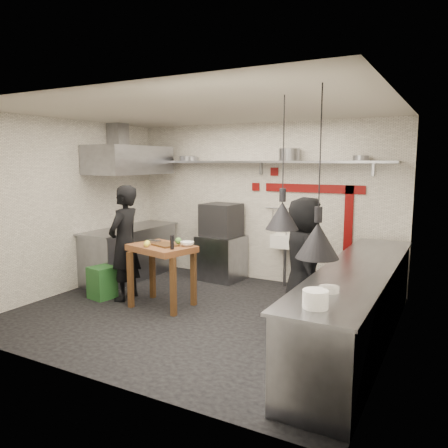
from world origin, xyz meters
The scene contains 47 objects.
floor centered at (0.00, 0.00, 0.00)m, with size 5.00×5.00×0.00m, color black.
ceiling centered at (0.00, 0.00, 2.80)m, with size 5.00×5.00×0.00m, color beige.
wall_back centered at (0.00, 2.10, 1.40)m, with size 5.00×0.04×2.80m, color white.
wall_front centered at (0.00, -2.10, 1.40)m, with size 5.00×0.04×2.80m, color white.
wall_left centered at (-2.50, 0.00, 1.40)m, with size 0.04×4.20×2.80m, color white.
wall_right centered at (2.50, 0.00, 1.40)m, with size 0.04×4.20×2.80m, color white.
red_band_horiz centered at (0.95, 2.08, 1.68)m, with size 1.70×0.02×0.14m, color #6B0A0A.
red_band_vert centered at (1.55, 2.08, 1.20)m, with size 0.14×0.02×1.10m, color #6B0A0A.
red_tile_a centered at (0.25, 2.08, 1.95)m, with size 0.14×0.02×0.14m, color #6B0A0A.
red_tile_b centered at (-0.10, 2.08, 1.68)m, with size 0.14×0.02×0.14m, color #6B0A0A.
back_shelf centered at (0.00, 1.92, 2.12)m, with size 4.60×0.34×0.04m, color slate.
shelf_bracket_left centered at (-1.90, 2.07, 2.02)m, with size 0.04×0.06×0.24m, color slate.
shelf_bracket_mid centered at (0.00, 2.07, 2.02)m, with size 0.04×0.06×0.24m, color slate.
shelf_bracket_right centered at (1.90, 2.07, 2.02)m, with size 0.04×0.06×0.24m, color slate.
pan_far_left centered at (-1.44, 1.92, 2.19)m, with size 0.30×0.30×0.09m, color slate.
pan_mid_left centered at (-1.34, 1.92, 2.18)m, with size 0.24×0.24×0.07m, color slate.
stock_pot centered at (0.58, 1.92, 2.24)m, with size 0.34×0.34×0.20m, color slate.
pan_right centered at (1.74, 1.92, 2.18)m, with size 0.24×0.24×0.08m, color slate.
oven_stand centered at (-0.62, 1.75, 0.40)m, with size 0.74×0.67×0.80m, color slate.
combi_oven centered at (-0.62, 1.75, 1.09)m, with size 0.62×0.57×0.58m, color black.
oven_door centered at (-0.64, 1.50, 1.09)m, with size 0.47×0.03×0.46m, color #6B0A0A.
oven_glass centered at (-0.60, 1.51, 1.09)m, with size 0.38×0.02×0.34m, color black.
hand_sink centered at (0.55, 1.92, 0.78)m, with size 0.46×0.34×0.22m, color white.
sink_tap centered at (0.55, 1.92, 0.96)m, with size 0.03×0.03×0.14m, color slate.
sink_drain centered at (0.55, 1.88, 0.34)m, with size 0.06×0.06×0.66m, color slate.
utensil_rail centered at (0.55, 2.06, 1.32)m, with size 0.02×0.02×0.90m, color slate.
counter_right centered at (2.15, 0.00, 0.45)m, with size 0.70×3.80×0.90m, color slate.
counter_right_top centered at (2.15, 0.00, 0.92)m, with size 0.76×3.90×0.03m, color slate.
plate_stack centered at (2.12, -1.63, 1.01)m, with size 0.21×0.21×0.15m, color white.
small_bowl_right centered at (2.10, -1.13, 0.96)m, with size 0.19×0.19×0.05m, color white.
counter_left centered at (-2.15, 1.05, 0.45)m, with size 0.70×1.90×0.90m, color slate.
counter_left_top centered at (-2.15, 1.05, 0.92)m, with size 0.76×2.00×0.03m, color slate.
extractor_hood centered at (-2.10, 1.05, 2.15)m, with size 0.78×1.60×0.50m, color slate.
hood_duct centered at (-2.35, 1.05, 2.55)m, with size 0.28×0.28×0.50m, color slate.
green_bin centered at (-1.73, -0.12, 0.25)m, with size 0.35×0.35×0.50m, color #255F27.
prep_table centered at (-0.67, 0.02, 0.46)m, with size 0.92×0.64×0.92m, color brown, non-canonical shape.
cutting_board centered at (-0.59, 0.01, 0.93)m, with size 0.36×0.25×0.03m, color #52331A.
pepper_mill centered at (-0.35, -0.16, 1.02)m, with size 0.05×0.05×0.20m, color black.
lemon_a centered at (-0.81, -0.13, 0.96)m, with size 0.09×0.09×0.09m, color yellow.
lemon_b centered at (-0.77, -0.19, 0.96)m, with size 0.08×0.08×0.08m, color yellow.
veg_ball centered at (-0.50, 0.21, 0.97)m, with size 0.10×0.10×0.10m, color #508B3B.
steel_tray centered at (-0.91, 0.15, 0.94)m, with size 0.19×0.13×0.03m, color slate.
bowl centered at (-0.30, 0.15, 0.95)m, with size 0.20×0.20×0.06m, color white.
heat_lamp_near centered at (1.48, -0.73, 2.11)m, with size 0.35×0.35×1.38m, color black, non-canonical shape.
heat_lamp_far centered at (2.01, -1.23, 2.03)m, with size 0.39×0.39×1.54m, color black, non-canonical shape.
chef_left centered at (-1.37, 0.03, 0.89)m, with size 0.65×0.42×1.77m, color black.
chef_right centered at (1.33, 0.48, 0.83)m, with size 0.82×0.53×1.67m, color black.
Camera 1 is at (3.11, -5.04, 2.13)m, focal length 35.00 mm.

